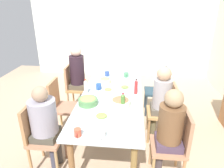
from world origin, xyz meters
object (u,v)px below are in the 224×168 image
at_px(chair_0, 166,109).
at_px(bowl_2, 88,101).
at_px(plate_2, 102,117).
at_px(bowl_0, 121,102).
at_px(cup_2, 126,75).
at_px(person_4, 78,73).
at_px(bottle_0, 136,87).
at_px(person_1, 45,121).
at_px(cup_3, 101,134).
at_px(dining_table, 112,97).
at_px(chair_4, 74,85).
at_px(cup_0, 99,87).
at_px(bottle_1, 86,87).
at_px(person_2, 169,128).
at_px(person_0, 161,97).
at_px(cup_4, 78,133).
at_px(chair_5, 160,88).
at_px(plate_1, 125,88).
at_px(chair_2, 175,142).
at_px(bowl_1, 105,81).
at_px(chair_1, 40,133).
at_px(chair_3, 61,104).
at_px(cup_5, 116,70).
at_px(bottle_2, 123,101).
at_px(plate_0, 108,90).
at_px(cup_1, 107,74).

xyz_separation_m(chair_0, bowl_2, (0.38, -1.11, 0.28)).
height_order(plate_2, bowl_0, bowl_0).
bearing_deg(cup_2, person_4, -93.87).
bearing_deg(bottle_0, person_1, -53.77).
bearing_deg(cup_3, person_1, -111.66).
relative_size(dining_table, bowl_0, 8.52).
bearing_deg(cup_3, chair_4, -156.12).
height_order(cup_2, bottle_0, bottle_0).
distance_m(cup_0, bottle_1, 0.25).
xyz_separation_m(person_2, bowl_2, (-0.40, -1.02, 0.08)).
distance_m(person_0, bottle_1, 1.14).
height_order(cup_0, cup_4, cup_0).
distance_m(chair_5, plate_1, 0.90).
xyz_separation_m(person_0, cup_0, (-0.12, -0.96, 0.08)).
height_order(person_2, chair_5, person_2).
bearing_deg(chair_2, plate_1, -146.93).
distance_m(chair_4, bowl_1, 0.83).
bearing_deg(bowl_1, cup_0, -14.07).
bearing_deg(person_2, cup_0, -133.27).
distance_m(chair_1, cup_0, 1.12).
height_order(person_2, chair_3, person_2).
bearing_deg(plate_2, chair_0, 128.52).
height_order(chair_4, bottle_1, bottle_1).
bearing_deg(person_0, bowl_2, -69.35).
bearing_deg(cup_5, cup_4, -6.37).
relative_size(bowl_2, bottle_0, 1.09).
distance_m(chair_3, cup_4, 1.26).
distance_m(cup_2, cup_3, 1.81).
relative_size(chair_1, person_4, 0.70).
bearing_deg(person_2, cup_2, -160.00).
relative_size(cup_0, bottle_2, 0.53).
bearing_deg(chair_2, cup_2, -156.98).
height_order(chair_0, person_4, person_4).
bearing_deg(chair_0, plate_0, -94.59).
height_order(cup_3, bottle_1, bottle_1).
distance_m(plate_1, cup_4, 1.35).
bearing_deg(cup_4, cup_3, 91.39).
relative_size(chair_2, chair_5, 1.00).
bearing_deg(plate_1, cup_4, -18.80).
bearing_deg(bottle_1, dining_table, 98.01).
distance_m(person_0, cup_0, 0.97).
bearing_deg(chair_4, bottle_2, 39.21).
bearing_deg(plate_2, plate_0, -178.88).
bearing_deg(cup_4, person_2, 106.81).
bearing_deg(person_4, plate_2, 24.64).
bearing_deg(cup_3, cup_1, -174.80).
xyz_separation_m(cup_3, bottle_0, (-1.09, 0.36, 0.08)).
bearing_deg(person_2, cup_5, -157.14).
relative_size(person_0, chair_4, 1.32).
xyz_separation_m(chair_3, bottle_1, (0.05, 0.44, 0.34)).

